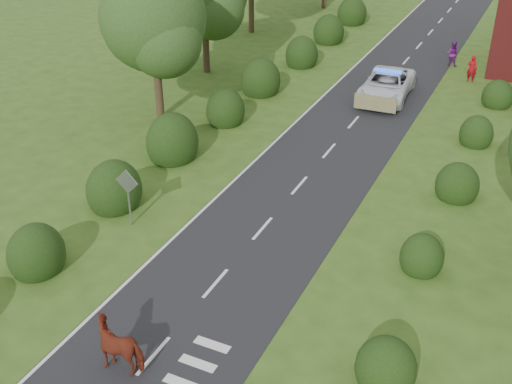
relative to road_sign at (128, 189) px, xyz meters
The scene contains 11 objects.
ground 5.63m from the road_sign, 21.80° to the right, with size 120.00×120.00×0.00m, color #33511B.
road 14.03m from the road_sign, 68.96° to the left, with size 6.00×70.00×0.02m, color black.
road_markings 11.56m from the road_sign, 72.72° to the left, with size 4.96×70.00×0.01m.
hedgerow_left 9.85m from the road_sign, 98.87° to the left, with size 2.75×50.41×3.00m.
hedgerow_right 14.85m from the road_sign, 38.46° to the left, with size 2.10×45.78×2.10m.
tree_left_a 11.55m from the road_sign, 115.73° to the left, with size 5.74×5.60×8.38m.
road_sign is the anchor object (origin of this frame).
cow 8.02m from the road_sign, 56.55° to the right, with size 1.04×1.96×1.39m, color #5A190F.
police_van 19.24m from the road_sign, 73.09° to the left, with size 2.96×5.97×1.76m.
pedestrian_red 25.53m from the road_sign, 67.59° to the left, with size 0.62×0.41×1.70m, color #AF0712.
pedestrian_purple 27.48m from the road_sign, 73.04° to the left, with size 0.83×0.64×1.70m, color #6A1976.
Camera 1 is at (9.13, -15.91, 14.12)m, focal length 45.00 mm.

